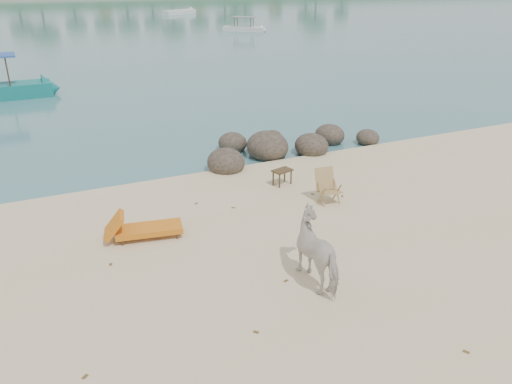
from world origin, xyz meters
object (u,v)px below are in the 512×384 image
side_table (282,178)px  lounge_chair (149,227)px  deck_chair (330,188)px  cow (321,252)px  boulders (279,147)px

side_table → lounge_chair: (-4.02, -1.43, 0.06)m
lounge_chair → deck_chair: (4.56, -0.12, 0.16)m
cow → deck_chair: (2.04, 2.90, -0.22)m
boulders → side_table: size_ratio=11.94×
cow → deck_chair: bearing=-127.5°
side_table → lounge_chair: size_ratio=0.30×
boulders → lounge_chair: 6.51m
cow → lounge_chair: (-2.52, 3.02, -0.37)m
boulders → deck_chair: (-0.65, -4.03, 0.23)m
boulders → cow: cow is taller
side_table → boulders: bearing=49.0°
boulders → cow: 7.44m
side_table → deck_chair: bearing=-86.3°
boulders → deck_chair: 4.09m
lounge_chair → side_table: bearing=29.5°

